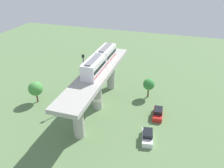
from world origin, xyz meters
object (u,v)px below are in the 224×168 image
Objects in this scene: parked_car_white at (147,136)px; tree_near_viaduct at (36,89)px; parked_car_red at (158,113)px; tree_mid_lot at (149,84)px; signal_post at (84,77)px; train at (100,61)px.

tree_near_viaduct is at bearing 160.07° from parked_car_white.
parked_car_red is 7.90m from tree_mid_lot.
signal_post is (-15.92, 0.71, 5.33)m from parked_car_red.
tree_mid_lot is at bearing 110.39° from parked_car_red.
tree_mid_lot is at bearing 22.47° from tree_near_viaduct.
signal_post is at bearing -170.30° from train.
tree_mid_lot is 14.45m from signal_post.
tree_mid_lot is (-2.28, 14.11, 2.50)m from parked_car_white.
signal_post is (10.11, 3.37, 2.74)m from tree_near_viaduct.
tree_near_viaduct is 11.00m from signal_post.
tree_near_viaduct is 24.78m from tree_mid_lot.
train is 3.05× the size of parked_car_white.
train reaches higher than parked_car_white.
parked_car_white is at bearing -36.35° from train.
train is at bearing 134.16° from parked_car_white.
parked_car_red is at bearing 73.94° from parked_car_white.
tree_mid_lot is (-3.13, 6.80, 2.50)m from parked_car_red.
signal_post reaches higher than parked_car_red.
tree_near_viaduct is at bearing -161.55° from signal_post.
tree_near_viaduct is 0.44× the size of signal_post.
train reaches higher than signal_post.
parked_car_red is 0.95× the size of tree_mid_lot.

